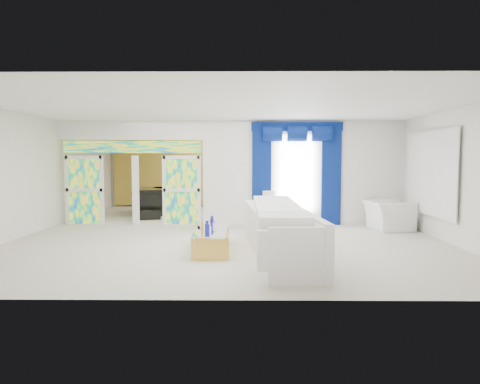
{
  "coord_description": "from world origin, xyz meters",
  "views": [
    {
      "loc": [
        0.41,
        -11.7,
        1.86
      ],
      "look_at": [
        0.3,
        -1.2,
        1.1
      ],
      "focal_mm": 32.74,
      "sensor_mm": 36.0,
      "label": 1
    }
  ],
  "objects_px": {
    "coffee_table": "(212,240)",
    "grand_piano": "(157,201)",
    "white_sofa": "(278,232)",
    "armchair": "(388,215)",
    "console_table": "(279,219)"
  },
  "relations": [
    {
      "from": "coffee_table",
      "to": "grand_piano",
      "type": "height_order",
      "value": "grand_piano"
    },
    {
      "from": "white_sofa",
      "to": "armchair",
      "type": "height_order",
      "value": "white_sofa"
    },
    {
      "from": "white_sofa",
      "to": "coffee_table",
      "type": "distance_m",
      "value": 1.4
    },
    {
      "from": "white_sofa",
      "to": "grand_piano",
      "type": "height_order",
      "value": "grand_piano"
    },
    {
      "from": "armchair",
      "to": "coffee_table",
      "type": "bearing_deg",
      "value": 114.63
    },
    {
      "from": "console_table",
      "to": "white_sofa",
      "type": "bearing_deg",
      "value": -94.93
    },
    {
      "from": "console_table",
      "to": "armchair",
      "type": "xyz_separation_m",
      "value": [
        2.87,
        -0.69,
        0.18
      ]
    },
    {
      "from": "grand_piano",
      "to": "armchair",
      "type": "bearing_deg",
      "value": -39.35
    },
    {
      "from": "armchair",
      "to": "console_table",
      "type": "bearing_deg",
      "value": 70.05
    },
    {
      "from": "white_sofa",
      "to": "grand_piano",
      "type": "distance_m",
      "value": 7.59
    },
    {
      "from": "coffee_table",
      "to": "grand_piano",
      "type": "xyz_separation_m",
      "value": [
        -2.4,
        6.3,
        0.23
      ]
    },
    {
      "from": "coffee_table",
      "to": "console_table",
      "type": "height_order",
      "value": "coffee_table"
    },
    {
      "from": "white_sofa",
      "to": "console_table",
      "type": "relative_size",
      "value": 3.72
    },
    {
      "from": "white_sofa",
      "to": "coffee_table",
      "type": "bearing_deg",
      "value": 163.24
    },
    {
      "from": "grand_piano",
      "to": "coffee_table",
      "type": "bearing_deg",
      "value": -81.34
    }
  ]
}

